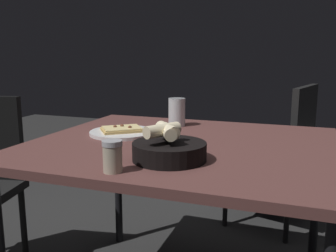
% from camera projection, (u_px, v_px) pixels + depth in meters
% --- Properties ---
extents(dining_table, '(0.99, 1.15, 0.72)m').
position_uv_depth(dining_table, '(183.00, 156.00, 1.45)').
color(dining_table, brown).
rests_on(dining_table, ground).
extents(pizza_plate, '(0.27, 0.27, 0.04)m').
position_uv_depth(pizza_plate, '(122.00, 132.00, 1.59)').
color(pizza_plate, white).
rests_on(pizza_plate, dining_table).
extents(bread_basket, '(0.24, 0.24, 0.12)m').
position_uv_depth(bread_basket, '(169.00, 148.00, 1.19)').
color(bread_basket, black).
rests_on(bread_basket, dining_table).
extents(beer_glass, '(0.08, 0.08, 0.13)m').
position_uv_depth(beer_glass, '(177.00, 113.00, 1.76)').
color(beer_glass, silver).
rests_on(beer_glass, dining_table).
extents(pepper_shaker, '(0.06, 0.06, 0.09)m').
position_uv_depth(pepper_shaker, '(113.00, 158.00, 1.07)').
color(pepper_shaker, '#BFB299').
rests_on(pepper_shaker, dining_table).
extents(chair_far, '(0.54, 0.54, 0.88)m').
position_uv_depth(chair_far, '(282.00, 147.00, 2.25)').
color(chair_far, '#262626').
rests_on(chair_far, ground).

